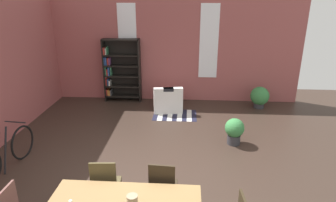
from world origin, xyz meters
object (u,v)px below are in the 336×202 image
Objects in this scene: armchair_white at (168,101)px; dining_chair_far_left at (106,184)px; potted_plant_corner at (260,97)px; bicycle_second at (6,154)px; bookshelf_tall at (120,70)px; dining_chair_far_right at (163,187)px; potted_plant_by_shelf at (234,130)px.

dining_chair_far_left is at bearing -98.38° from armchair_white.
armchair_white is at bearing -172.36° from potted_plant_corner.
potted_plant_corner is at bearing 33.62° from bicycle_second.
dining_chair_far_left is at bearing -80.06° from bookshelf_tall.
dining_chair_far_right is 5.32m from bookshelf_tall.
dining_chair_far_right reaches higher than potted_plant_by_shelf.
dining_chair_far_left is 1.58× the size of potted_plant_by_shelf.
bookshelf_tall is 1.13× the size of bicycle_second.
armchair_white is at bearing -25.23° from bookshelf_tall.
potted_plant_by_shelf is at bearing 59.41° from dining_chair_far_right.
armchair_white is 2.71m from potted_plant_corner.
dining_chair_far_left is 1.04× the size of armchair_white.
dining_chair_far_right is at bearing -86.95° from armchair_white.
bicycle_second is (-2.19, 1.00, -0.16)m from dining_chair_far_left.
bookshelf_tall reaches higher than bicycle_second.
armchair_white is 1.51× the size of potted_plant_by_shelf.
armchair_white reaches higher than potted_plant_corner.
potted_plant_by_shelf is at bearing 17.08° from bicycle_second.
dining_chair_far_left is 0.49× the size of bookshelf_tall.
bookshelf_tall reaches higher than dining_chair_far_right.
potted_plant_by_shelf is (2.26, 2.36, -0.18)m from dining_chair_far_left.
bicycle_second is at bearing -146.38° from potted_plant_corner.
dining_chair_far_left is 5.72m from potted_plant_corner.
bicycle_second is 6.61m from potted_plant_corner.
armchair_white is at bearing 93.05° from dining_chair_far_right.
bicycle_second is (-1.31, -4.01, -0.62)m from bookshelf_tall.
bookshelf_tall is at bearing 154.77° from armchair_white.
potted_plant_corner is at bearing 62.21° from dining_chair_far_right.
bookshelf_tall is (-1.74, 5.01, 0.45)m from dining_chair_far_right.
potted_plant_by_shelf is (1.40, 2.36, -0.18)m from dining_chair_far_right.
dining_chair_far_left is at bearing -24.47° from bicycle_second.
bookshelf_tall is (-0.88, 5.01, 0.45)m from dining_chair_far_left.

